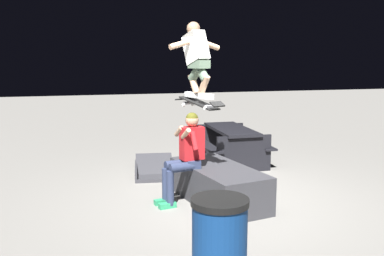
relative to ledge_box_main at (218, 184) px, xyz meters
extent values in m
plane|color=gray|center=(0.09, -0.08, -0.28)|extent=(40.00, 40.00, 0.00)
cube|color=#38383D|center=(0.00, 0.00, 0.00)|extent=(1.94, 1.16, 0.56)
cube|color=#2D3856|center=(0.10, 0.39, 0.34)|extent=(0.32, 0.20, 0.12)
cube|color=red|center=(0.10, 0.39, 0.65)|extent=(0.26, 0.37, 0.50)
sphere|color=tan|center=(0.10, 0.39, 1.00)|extent=(0.20, 0.20, 0.20)
sphere|color=#545319|center=(0.10, 0.39, 1.02)|extent=(0.19, 0.19, 0.19)
cylinder|color=red|center=(-0.10, 0.41, 0.72)|extent=(0.20, 0.12, 0.29)
cylinder|color=tan|center=(-0.04, 0.52, 0.82)|extent=(0.25, 0.11, 0.19)
cylinder|color=red|center=(0.29, 0.49, 0.72)|extent=(0.20, 0.12, 0.29)
cylinder|color=tan|center=(0.19, 0.57, 0.82)|extent=(0.25, 0.11, 0.19)
cylinder|color=#2D3856|center=(-0.02, 0.57, 0.32)|extent=(0.21, 0.42, 0.14)
cylinder|color=#2D3856|center=(-0.06, 0.77, 0.02)|extent=(0.11, 0.11, 0.52)
cube|color=#2D9E66|center=(-0.07, 0.81, -0.24)|extent=(0.15, 0.27, 0.08)
cylinder|color=#2D3856|center=(0.15, 0.60, 0.32)|extent=(0.21, 0.42, 0.14)
cylinder|color=#2D3856|center=(0.12, 0.80, 0.02)|extent=(0.11, 0.11, 0.52)
cube|color=#2D9E66|center=(0.11, 0.85, -0.24)|extent=(0.15, 0.27, 0.08)
cube|color=black|center=(0.09, 0.29, 1.26)|extent=(0.81, 0.45, 0.15)
cube|color=black|center=(0.52, 0.44, 1.28)|extent=(0.18, 0.23, 0.04)
cube|color=black|center=(-0.33, 0.14, 1.28)|extent=(0.18, 0.23, 0.07)
cube|color=#99999E|center=(0.36, 0.38, 1.23)|extent=(0.11, 0.17, 0.04)
cylinder|color=white|center=(0.33, 0.47, 1.21)|extent=(0.06, 0.05, 0.05)
cylinder|color=white|center=(0.39, 0.30, 1.21)|extent=(0.06, 0.05, 0.05)
cube|color=#99999E|center=(-0.17, 0.19, 1.23)|extent=(0.11, 0.17, 0.04)
cylinder|color=white|center=(-0.20, 0.28, 1.21)|extent=(0.06, 0.05, 0.05)
cylinder|color=white|center=(-0.14, 0.11, 1.21)|extent=(0.06, 0.05, 0.05)
cube|color=white|center=(0.26, 0.35, 1.37)|extent=(0.28, 0.18, 0.08)
cube|color=white|center=(-0.08, 0.23, 1.37)|extent=(0.28, 0.18, 0.08)
cylinder|color=tan|center=(0.21, 0.33, 1.53)|extent=(0.26, 0.17, 0.31)
cylinder|color=slate|center=(0.14, 0.31, 1.73)|extent=(0.36, 0.23, 0.33)
cylinder|color=tan|center=(-0.03, 0.25, 1.53)|extent=(0.26, 0.17, 0.31)
cylinder|color=slate|center=(0.04, 0.27, 1.73)|extent=(0.36, 0.23, 0.33)
cube|color=slate|center=(0.09, 0.29, 1.83)|extent=(0.35, 0.29, 0.12)
cube|color=silver|center=(0.17, 0.32, 2.07)|extent=(0.50, 0.36, 0.52)
sphere|color=tan|center=(0.22, 0.34, 2.35)|extent=(0.20, 0.20, 0.20)
cylinder|color=tan|center=(0.11, 0.53, 2.13)|extent=(0.23, 0.45, 0.19)
cylinder|color=tan|center=(0.26, 0.11, 2.13)|extent=(0.23, 0.45, 0.19)
cube|color=#38383D|center=(1.79, 0.67, -0.25)|extent=(1.19, 0.86, 0.06)
cube|color=#38383D|center=(1.79, 0.67, -0.17)|extent=(1.15, 0.85, 0.40)
cube|color=#38383D|center=(1.79, 1.03, -0.18)|extent=(0.99, 0.17, 0.19)
cube|color=#38383D|center=(1.79, 0.32, -0.18)|extent=(0.99, 0.17, 0.19)
cube|color=black|center=(2.29, -1.05, 0.44)|extent=(1.71, 0.73, 0.06)
cube|color=black|center=(2.30, -0.50, 0.14)|extent=(1.70, 0.27, 0.04)
cube|color=black|center=(2.28, -1.60, 0.14)|extent=(1.70, 0.27, 0.04)
cube|color=black|center=(3.06, -1.06, 0.08)|extent=(0.08, 1.10, 0.72)
cube|color=black|center=(1.52, -1.03, 0.08)|extent=(0.08, 1.10, 0.72)
cylinder|color=navy|center=(-2.51, 0.83, 0.16)|extent=(0.51, 0.51, 0.88)
cylinder|color=black|center=(-2.51, 0.83, 0.64)|extent=(0.53, 0.53, 0.06)
camera|label=1|loc=(-6.00, 2.03, 1.92)|focal=39.94mm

